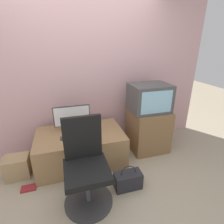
% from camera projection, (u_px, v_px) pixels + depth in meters
% --- Properties ---
extents(ground_plane, '(12.00, 12.00, 0.00)m').
position_uv_depth(ground_plane, '(103.00, 198.00, 2.14)').
color(ground_plane, tan).
extents(wall_back, '(4.40, 0.05, 2.60)m').
position_uv_depth(wall_back, '(82.00, 73.00, 2.84)').
color(wall_back, '#CC9EA3').
rests_on(wall_back, ground_plane).
extents(desk, '(1.30, 0.79, 0.50)m').
position_uv_depth(desk, '(81.00, 147.00, 2.72)').
color(desk, '#937047').
rests_on(desk, ground_plane).
extents(side_stand, '(0.61, 0.59, 0.72)m').
position_uv_depth(side_stand, '(148.00, 129.00, 3.04)').
color(side_stand, olive).
rests_on(side_stand, ground_plane).
extents(main_monitor, '(0.54, 0.20, 0.40)m').
position_uv_depth(main_monitor, '(72.00, 118.00, 2.63)').
color(main_monitor, '#2D2D2D').
rests_on(main_monitor, desk).
extents(keyboard, '(0.37, 0.10, 0.01)m').
position_uv_depth(keyboard, '(73.00, 137.00, 2.51)').
color(keyboard, '#2D2D2D').
rests_on(keyboard, desk).
extents(mouse, '(0.05, 0.04, 0.03)m').
position_uv_depth(mouse, '(91.00, 134.00, 2.56)').
color(mouse, silver).
rests_on(mouse, desk).
extents(crt_tv, '(0.62, 0.49, 0.44)m').
position_uv_depth(crt_tv, '(149.00, 98.00, 2.81)').
color(crt_tv, '#474747').
rests_on(crt_tv, side_stand).
extents(office_chair, '(0.57, 0.57, 1.02)m').
position_uv_depth(office_chair, '(86.00, 169.00, 1.98)').
color(office_chair, '#333333').
rests_on(office_chair, ground_plane).
extents(cardboard_box_lower, '(0.32, 0.25, 0.31)m').
position_uv_depth(cardboard_box_lower, '(18.00, 167.00, 2.43)').
color(cardboard_box_lower, '#A3845B').
rests_on(cardboard_box_lower, ground_plane).
extents(handbag, '(0.35, 0.18, 0.34)m').
position_uv_depth(handbag, '(128.00, 180.00, 2.25)').
color(handbag, '#232328').
rests_on(handbag, ground_plane).
extents(book, '(0.19, 0.11, 0.02)m').
position_uv_depth(book, '(29.00, 188.00, 2.27)').
color(book, maroon).
rests_on(book, ground_plane).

